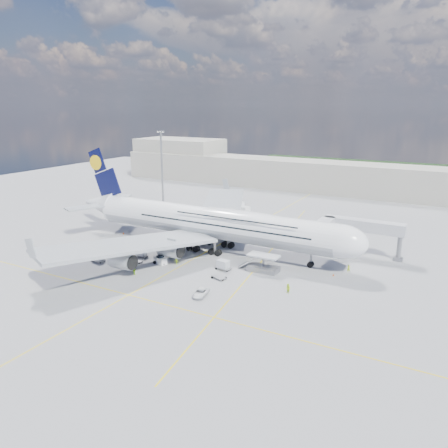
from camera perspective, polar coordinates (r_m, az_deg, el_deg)
The scene contains 32 objects.
ground at distance 98.20m, azimuth -4.70°, elevation -4.96°, with size 300.00×300.00×0.00m, color gray.
taxi_line_main at distance 98.20m, azimuth -4.70°, elevation -4.96°, with size 0.25×220.00×0.01m, color #DCC00B.
taxi_line_cross at distance 83.53m, azimuth -12.34°, elevation -9.05°, with size 120.00×0.25×0.01m, color #DCC00B.
taxi_line_diag at distance 100.20m, azimuth 5.21°, elevation -4.55°, with size 0.25×100.00×0.01m, color #DCC00B.
airliner at distance 104.06m, azimuth -1.64°, elevation 0.23°, with size 77.26×79.15×23.71m.
jet_bridge at distance 103.49m, azimuth 15.80°, elevation -0.45°, with size 18.80×12.10×8.50m.
cargo_loader at distance 92.60m, azimuth 5.05°, elevation -5.43°, with size 8.53×3.20×3.67m.
light_mast at distance 153.39m, azimuth -8.11°, elevation 7.41°, with size 3.00×0.70×25.50m.
terminal at distance 181.26m, azimuth 12.05°, elevation 6.13°, with size 180.00×16.00×12.00m, color #B2AD9E.
hangar at distance 215.62m, azimuth -5.75°, elevation 8.62°, with size 40.00×22.00×18.00m, color #B2AD9E.
tree_line at distance 218.98m, azimuth 25.67°, elevation 5.98°, with size 160.00×6.00×8.00m, color #193814.
dolly_row_a at distance 102.57m, azimuth -10.80°, elevation -3.67°, with size 3.18×1.80×1.97m.
dolly_row_b at distance 99.43m, azimuth -11.34°, elevation -4.77°, with size 3.00×2.27×0.39m.
dolly_row_c at distance 106.00m, azimuth -13.85°, elevation -3.31°, with size 2.95×2.30×1.65m.
dolly_back at distance 101.81m, azimuth -16.18°, elevation -4.12°, with size 3.55×2.28×2.09m.
dolly_nose_far at distance 88.72m, azimuth -0.68°, elevation -6.94°, with size 3.50×2.82×0.45m.
dolly_nose_near at distance 93.06m, azimuth -0.11°, elevation -5.33°, with size 3.59×2.31×2.12m.
baggage_tug at distance 97.45m, azimuth -8.31°, elevation -4.70°, with size 3.44×2.35×1.97m.
catering_truck_inner at distance 126.27m, azimuth -0.70°, elevation 0.62°, with size 6.99×3.52×3.99m.
catering_truck_outer at distance 138.19m, azimuth 1.78°, elevation 1.99°, with size 7.97×4.46×4.48m.
service_van at distance 81.13m, azimuth -3.09°, elevation -8.96°, with size 2.10×4.56×1.27m, color white.
crew_nose at distance 95.49m, azimuth 15.98°, elevation -5.60°, with size 0.61×0.40×1.67m, color #C2E317.
crew_loader at distance 82.73m, azimuth 8.36°, elevation -8.36°, with size 0.94×0.73×1.93m, color #C3EE19.
crew_wing at distance 92.41m, azimuth -11.63°, elevation -5.98°, with size 1.05×0.44×1.79m, color #AEF619.
crew_van at distance 93.15m, azimuth -0.20°, elevation -5.46°, with size 0.89×0.58×1.81m, color #EFFF1A.
crew_tug at distance 96.51m, azimuth -6.22°, elevation -4.88°, with size 1.01×0.58×1.56m, color #CFFF1A.
cone_nose at distance 92.87m, azimuth 14.10°, elevation -6.46°, with size 0.37×0.37×0.48m.
cone_wing_left_inner at distance 126.03m, azimuth -0.81°, elevation -0.18°, with size 0.42×0.42×0.54m.
cone_wing_left_outer at distance 123.17m, azimuth -0.13°, elevation -0.56°, with size 0.38×0.38×0.49m.
cone_wing_right_inner at distance 106.48m, azimuth -8.03°, elevation -3.29°, with size 0.38×0.38×0.49m.
cone_wing_right_outer at distance 102.37m, azimuth -16.26°, elevation -4.55°, with size 0.38×0.38×0.49m.
cone_tail at distance 121.36m, azimuth -13.00°, elevation -1.18°, with size 0.48×0.48×0.62m.
Camera 1 is at (51.13, -76.62, 34.02)m, focal length 35.00 mm.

